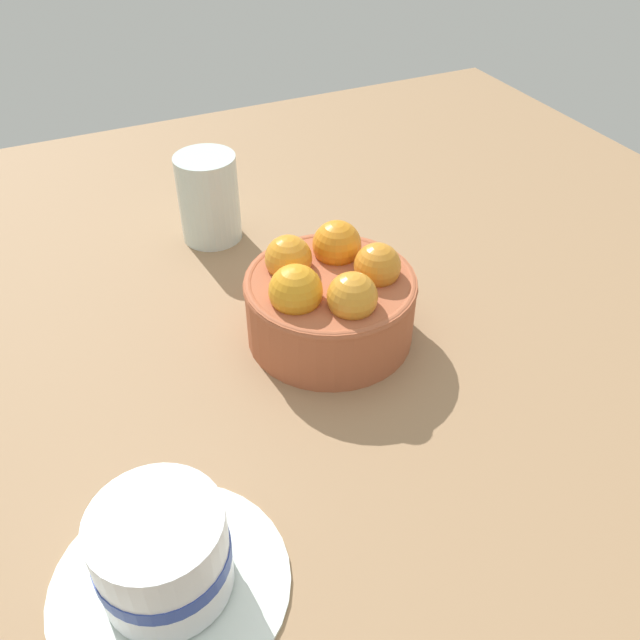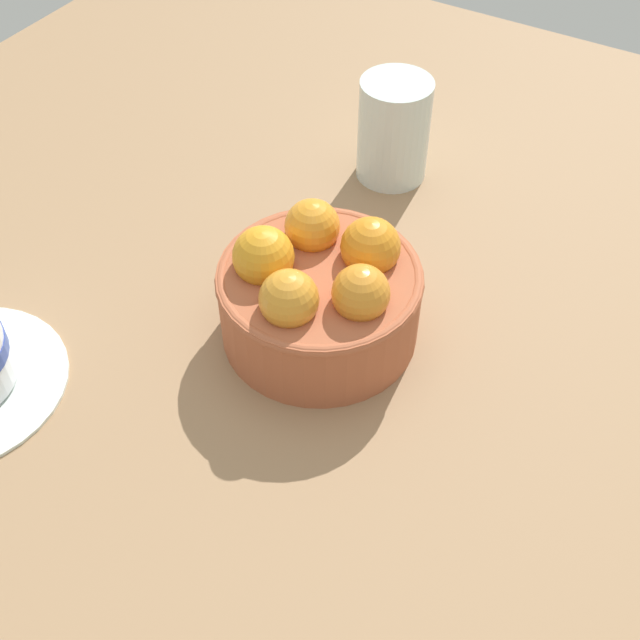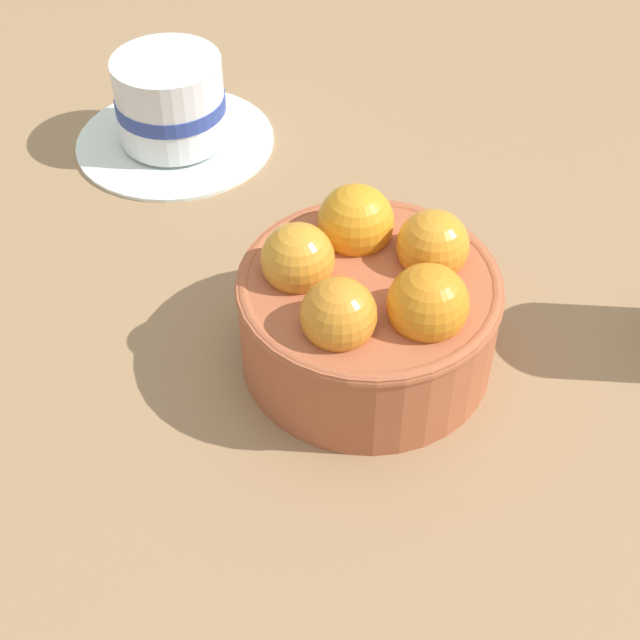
# 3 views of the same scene
# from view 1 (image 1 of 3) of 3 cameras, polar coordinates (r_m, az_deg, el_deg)

# --- Properties ---
(ground_plane) EXTENTS (1.15, 1.15, 0.05)m
(ground_plane) POSITION_cam_1_polar(r_m,az_deg,el_deg) (0.66, 0.82, -2.87)
(ground_plane) COLOR #997551
(terracotta_bowl) EXTENTS (0.16, 0.16, 0.10)m
(terracotta_bowl) POSITION_cam_1_polar(r_m,az_deg,el_deg) (0.61, 0.85, 1.89)
(terracotta_bowl) COLOR #AD5938
(terracotta_bowl) RESTS_ON ground_plane
(coffee_cup) EXTENTS (0.16, 0.16, 0.07)m
(coffee_cup) POSITION_cam_1_polar(r_m,az_deg,el_deg) (0.46, -13.24, -19.28)
(coffee_cup) COLOR white
(coffee_cup) RESTS_ON ground_plane
(water_glass) EXTENTS (0.07, 0.07, 0.10)m
(water_glass) POSITION_cam_1_polar(r_m,az_deg,el_deg) (0.77, -9.51, 10.27)
(water_glass) COLOR silver
(water_glass) RESTS_ON ground_plane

